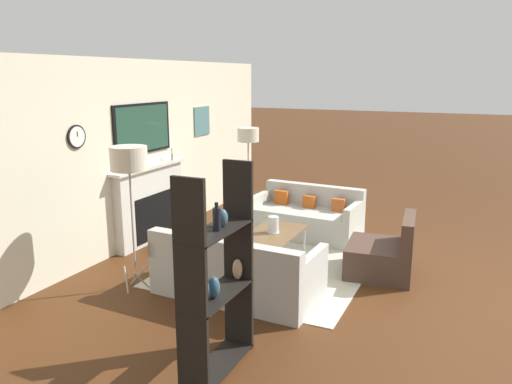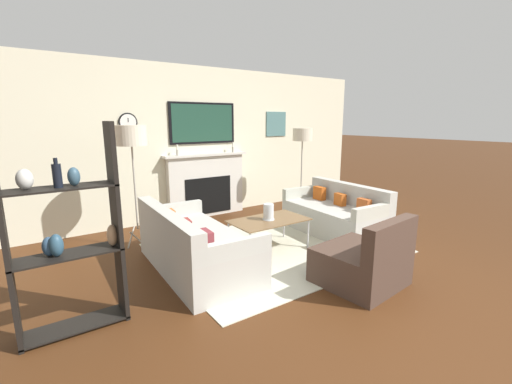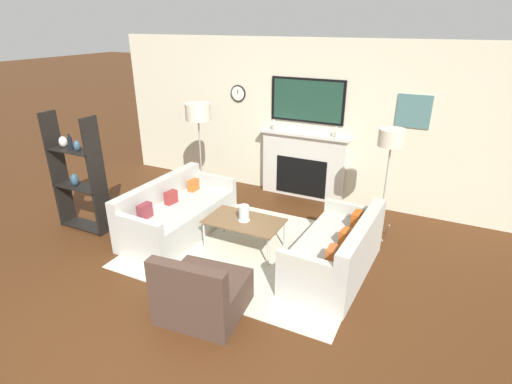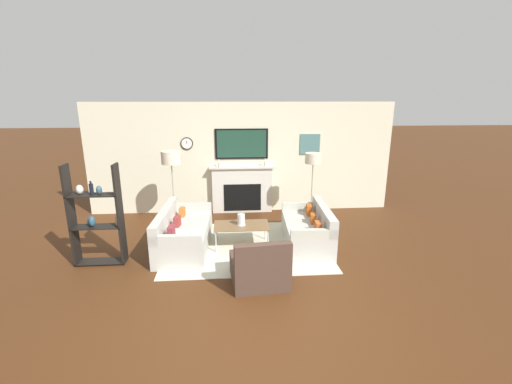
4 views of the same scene
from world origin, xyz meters
The scene contains 11 objects.
ground_plane centered at (0.00, 0.00, 0.00)m, with size 60.00×60.00×0.00m, color #472611.
fireplace_wall centered at (0.00, 4.31, 1.23)m, with size 7.48×0.28×2.70m.
area_rug centered at (0.00, 2.13, 0.01)m, with size 3.05×2.46×0.01m.
couch_left centered at (-1.22, 2.13, 0.28)m, with size 0.94×1.89×0.77m.
couch_right centered at (1.22, 2.13, 0.28)m, with size 0.90×1.69×0.77m.
armchair centered at (0.14, 0.73, 0.25)m, with size 0.92×0.88×0.78m.
coffee_table centered at (-0.09, 2.14, 0.40)m, with size 1.05×0.61×0.43m.
hurricane_candle centered at (-0.10, 2.15, 0.53)m, with size 0.16×0.16×0.22m.
floor_lamp_left centered at (-1.54, 3.31, 1.54)m, with size 0.42×0.42×1.71m.
floor_lamp_right centered at (1.54, 3.31, 1.47)m, with size 0.36×0.36×1.63m.
shelf_unit centered at (-2.57, 1.62, 0.86)m, with size 0.84×0.28×1.76m.
Camera 1 is at (-5.94, -0.30, 2.47)m, focal length 35.00 mm.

